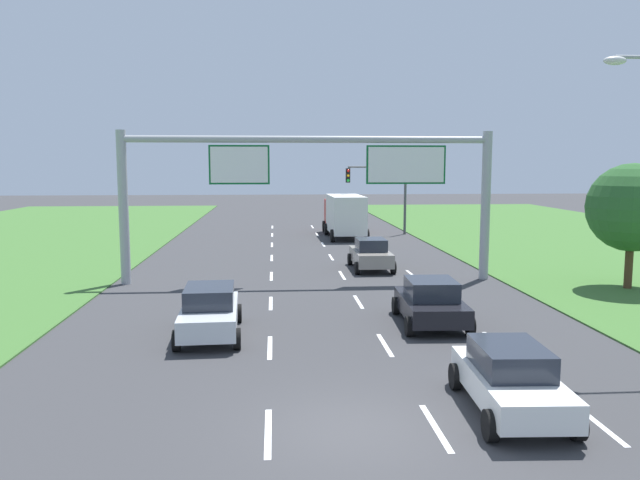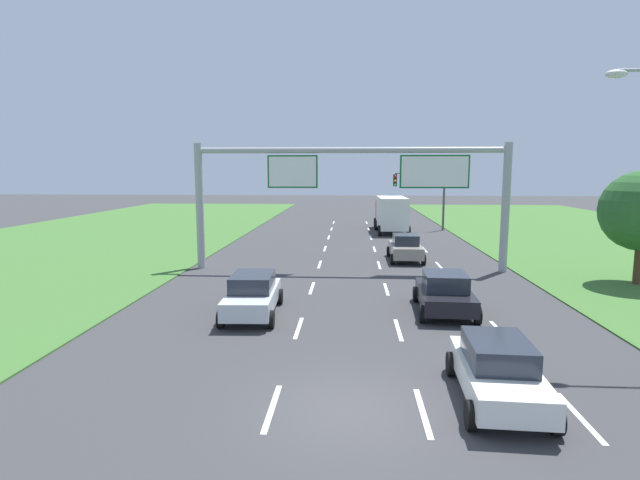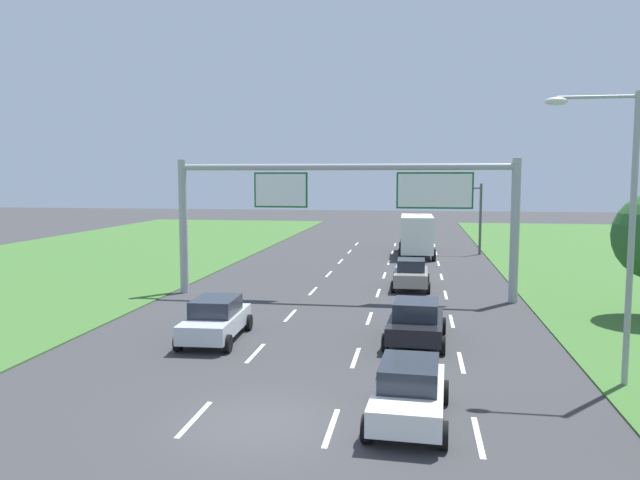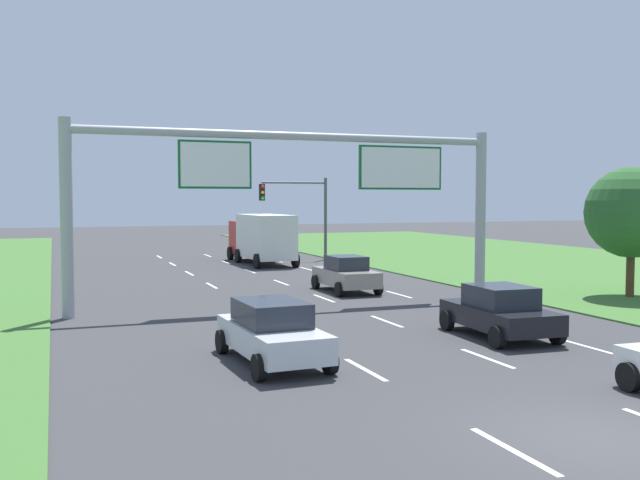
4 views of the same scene
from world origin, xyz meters
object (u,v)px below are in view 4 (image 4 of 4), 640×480
box_truck (262,237)px  roadside_tree_mid (632,213)px  car_mid_lane (272,331)px  traffic_light_mast (299,203)px  sign_gantry (303,181)px  car_lead_silver (346,274)px  car_far_ahead (500,311)px

box_truck → roadside_tree_mid: bearing=-64.8°
car_mid_lane → traffic_light_mast: traffic_light_mast is taller
traffic_light_mast → roadside_tree_mid: 23.23m
car_mid_lane → sign_gantry: (4.00, 9.02, 4.08)m
sign_gantry → roadside_tree_mid: 13.95m
car_lead_silver → box_truck: 14.68m
car_lead_silver → roadside_tree_mid: (10.46, -6.03, 2.80)m
roadside_tree_mid → car_mid_lane: bearing=-160.8°
car_lead_silver → roadside_tree_mid: 12.40m
car_lead_silver → car_mid_lane: car_lead_silver is taller
box_truck → roadside_tree_mid: (10.22, -20.68, 1.89)m
roadside_tree_mid → sign_gantry: bearing=167.9°
car_lead_silver → traffic_light_mast: bearing=78.5°
car_mid_lane → car_far_ahead: size_ratio=1.06×
sign_gantry → box_truck: bearing=79.3°
sign_gantry → roadside_tree_mid: sign_gantry is taller
car_far_ahead → traffic_light_mast: 27.68m
car_far_ahead → car_lead_silver: bearing=94.3°
traffic_light_mast → box_truck: bearing=-155.1°
car_mid_lane → car_far_ahead: 7.47m
sign_gantry → car_far_ahead: bearing=-67.3°
car_far_ahead → box_truck: box_truck is taller
box_truck → traffic_light_mast: size_ratio=1.40×
sign_gantry → traffic_light_mast: (6.36, 19.17, -1.02)m
traffic_light_mast → roadside_tree_mid: bearing=-71.9°
car_far_ahead → box_truck: (-0.07, 25.95, 0.93)m
car_lead_silver → traffic_light_mast: traffic_light_mast is taller
car_lead_silver → sign_gantry: bearing=-135.0°
box_truck → traffic_light_mast: (3.01, 1.40, 2.15)m
car_mid_lane → car_far_ahead: bearing=4.0°
car_mid_lane → box_truck: box_truck is taller
car_mid_lane → traffic_light_mast: (10.36, 28.19, 3.06)m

